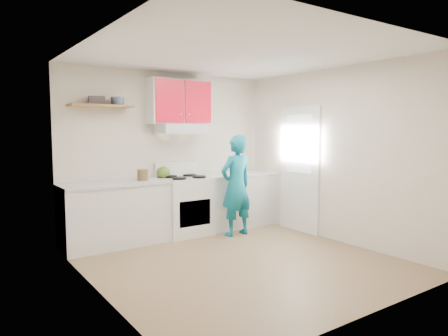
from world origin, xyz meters
TOP-DOWN VIEW (x-y plane):
  - floor at (0.00, 0.00)m, footprint 3.80×3.80m
  - ceiling at (0.00, 0.00)m, footprint 3.60×3.80m
  - back_wall at (0.00, 1.90)m, footprint 3.60×0.04m
  - front_wall at (0.00, -1.90)m, footprint 3.60×0.04m
  - left_wall at (-1.80, 0.00)m, footprint 0.04×3.80m
  - right_wall at (1.80, 0.00)m, footprint 0.04×3.80m
  - door at (1.78, 0.70)m, footprint 0.05×0.85m
  - door_glass at (1.75, 0.70)m, footprint 0.01×0.55m
  - counter_left at (-1.04, 1.60)m, footprint 1.52×0.60m
  - counter_right at (1.14, 1.60)m, footprint 1.32×0.60m
  - stove at (0.10, 1.57)m, footprint 0.76×0.65m
  - range_hood at (0.10, 1.68)m, footprint 0.76×0.44m
  - upper_cabinets at (0.10, 1.73)m, footprint 1.02×0.33m
  - shelf at (-1.15, 1.75)m, footprint 0.90×0.30m
  - books at (-1.21, 1.76)m, footprint 0.25×0.20m
  - tin at (-0.92, 1.73)m, footprint 0.21×0.21m
  - kettle at (-0.19, 1.74)m, footprint 0.22×0.22m
  - crock at (-0.61, 1.59)m, footprint 0.16×0.16m
  - cutting_board at (1.09, 1.49)m, footprint 0.30×0.23m
  - silicone_mat at (1.41, 1.51)m, footprint 0.30×0.26m
  - person at (0.75, 1.07)m, footprint 0.61×0.42m

SIDE VIEW (x-z plane):
  - floor at x=0.00m, z-range 0.00..0.00m
  - counter_left at x=-1.04m, z-range 0.00..0.90m
  - counter_right at x=1.14m, z-range 0.00..0.90m
  - stove at x=0.10m, z-range 0.00..0.92m
  - person at x=0.75m, z-range 0.00..1.60m
  - silicone_mat at x=1.41m, z-range 0.90..0.91m
  - cutting_board at x=1.09m, z-range 0.90..0.92m
  - crock at x=-0.61m, z-range 0.90..1.09m
  - kettle at x=-0.19m, z-range 0.92..1.10m
  - door at x=1.78m, z-range 0.00..2.05m
  - back_wall at x=0.00m, z-range 0.00..2.60m
  - front_wall at x=0.00m, z-range 0.00..2.60m
  - left_wall at x=-1.80m, z-range 0.00..2.60m
  - right_wall at x=1.80m, z-range 0.00..2.60m
  - door_glass at x=1.75m, z-range 0.98..1.92m
  - range_hood at x=0.10m, z-range 1.62..1.77m
  - shelf at x=-1.15m, z-range 2.00..2.04m
  - tin at x=-0.92m, z-range 2.04..2.15m
  - books at x=-1.21m, z-range 2.04..2.15m
  - upper_cabinets at x=0.10m, z-range 1.77..2.47m
  - ceiling at x=0.00m, z-range 2.58..2.62m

